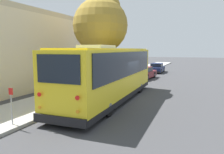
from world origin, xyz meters
name	(u,v)px	position (x,y,z in m)	size (l,w,h in m)	color
ground_plane	(122,98)	(0.00, 0.00, 0.00)	(160.00, 160.00, 0.00)	#3D3D3F
sidewalk_slab	(74,93)	(0.00, 3.80, 0.07)	(80.00, 3.42, 0.15)	#B2AFA8
curb_strip	(95,95)	(0.00, 2.02, 0.07)	(80.00, 0.14, 0.15)	#9D9A94
shuttle_bus	(110,72)	(-0.95, 0.47, 1.87)	(11.46, 2.97, 3.50)	yellow
parked_sedan_maroon	(144,73)	(10.22, 1.08, 0.62)	(4.58, 1.96, 1.33)	maroon
parked_sedan_navy	(157,68)	(17.31, 1.04, 0.61)	(4.66, 1.85, 1.32)	#19234C
street_tree	(101,22)	(2.55, 2.76, 5.44)	(4.34, 4.34, 7.82)	brown
sign_post_near	(12,106)	(-7.00, 2.38, 0.95)	(0.06, 0.22, 1.54)	gray
sign_post_far	(46,97)	(-4.84, 2.38, 0.88)	(0.06, 0.22, 1.41)	gray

